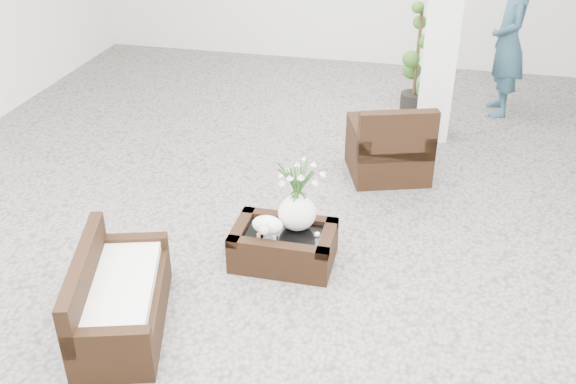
% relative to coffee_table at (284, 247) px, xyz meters
% --- Properties ---
extents(ground, '(11.00, 11.00, 0.00)m').
position_rel_coffee_table_xyz_m(ground, '(-0.00, 0.29, -0.16)').
color(ground, gray).
rests_on(ground, ground).
extents(coffee_table, '(0.90, 0.60, 0.31)m').
position_rel_coffee_table_xyz_m(coffee_table, '(0.00, 0.00, 0.00)').
color(coffee_table, black).
rests_on(coffee_table, ground).
extents(sheep_figurine, '(0.28, 0.23, 0.21)m').
position_rel_coffee_table_xyz_m(sheep_figurine, '(-0.12, -0.10, 0.26)').
color(sheep_figurine, white).
rests_on(sheep_figurine, coffee_table).
extents(planter_narcissus, '(0.44, 0.44, 0.80)m').
position_rel_coffee_table_xyz_m(planter_narcissus, '(0.10, 0.10, 0.56)').
color(planter_narcissus, white).
rests_on(planter_narcissus, coffee_table).
extents(tealight, '(0.04, 0.04, 0.03)m').
position_rel_coffee_table_xyz_m(tealight, '(0.30, 0.02, 0.17)').
color(tealight, white).
rests_on(tealight, coffee_table).
extents(armchair, '(1.04, 1.02, 0.89)m').
position_rel_coffee_table_xyz_m(armchair, '(0.75, 1.93, 0.29)').
color(armchair, black).
rests_on(armchair, ground).
extents(loveseat, '(0.95, 1.40, 0.68)m').
position_rel_coffee_table_xyz_m(loveseat, '(-1.02, -1.12, 0.18)').
color(loveseat, black).
rests_on(loveseat, ground).
extents(topiary, '(0.39, 0.39, 1.46)m').
position_rel_coffee_table_xyz_m(topiary, '(0.91, 3.91, 0.58)').
color(topiary, '#2A511A').
rests_on(topiary, ground).
extents(shopper, '(0.56, 0.77, 1.96)m').
position_rel_coffee_table_xyz_m(shopper, '(2.06, 4.07, 0.83)').
color(shopper, '#284A5A').
rests_on(shopper, ground).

